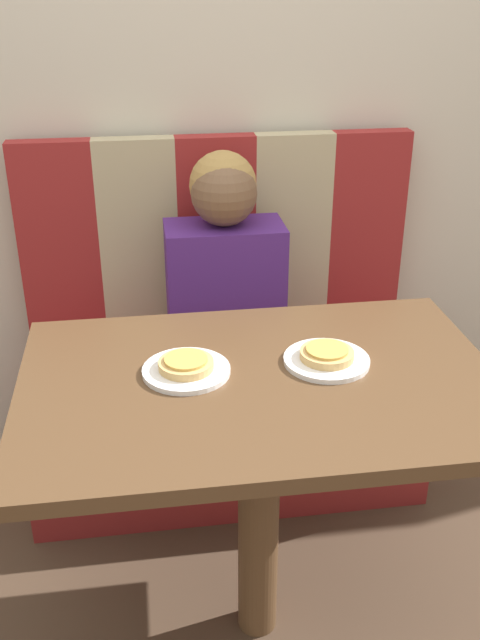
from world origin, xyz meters
name	(u,v)px	position (x,y,z in m)	size (l,w,h in m)	color
ground_plane	(257,621)	(0.00, 0.00, 0.00)	(12.00, 12.00, 0.00)	#4C3828
wall_back	(211,63)	(0.00, 0.93, 1.30)	(7.00, 0.05, 2.60)	beige
booth_seat	(226,415)	(0.00, 0.63, 0.24)	(1.23, 0.50, 0.48)	maroon
booth_backrest	(216,234)	(0.00, 0.84, 0.79)	(1.23, 0.06, 0.62)	maroon
dining_table	(260,416)	(0.00, 0.00, 0.65)	(1.05, 0.70, 0.75)	brown
person	(225,257)	(0.00, 0.63, 0.79)	(0.35, 0.21, 0.62)	#4C237A
plate_left	(186,370)	(-0.16, 0.04, 0.76)	(0.20, 0.20, 0.01)	white
plate_right	(326,360)	(0.16, 0.04, 0.76)	(0.20, 0.20, 0.01)	white
pizza_left	(186,364)	(-0.16, 0.04, 0.77)	(0.12, 0.12, 0.02)	tan
pizza_right	(327,354)	(0.16, 0.04, 0.77)	(0.12, 0.12, 0.02)	tan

